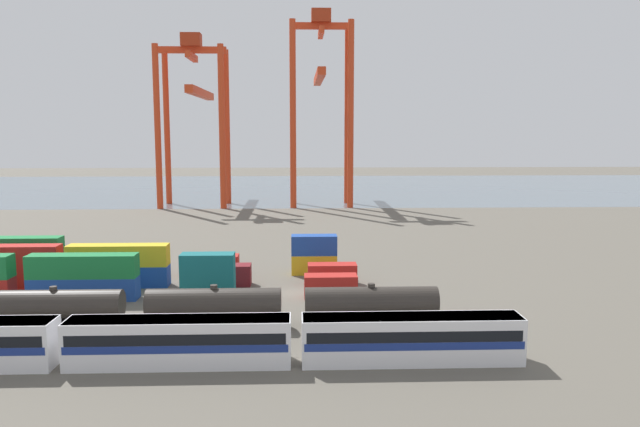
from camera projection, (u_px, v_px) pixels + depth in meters
ground_plane at (295, 236)px, 112.23m from camera, size 420.00×420.00×0.00m
harbour_water at (296, 188)px, 206.06m from camera, size 400.00×110.00×0.01m
passenger_train at (179, 340)px, 49.99m from camera, size 56.08×3.14×3.90m
freight_tank_row at (214, 308)px, 59.51m from camera, size 43.33×2.80×4.26m
shipping_container_2 at (84, 288)px, 69.59m from camera, size 12.10×2.44×2.60m
shipping_container_3 at (83, 266)px, 69.25m from camera, size 12.10×2.44×2.60m
shipping_container_4 at (208, 287)px, 70.10m from camera, size 6.04×2.44×2.60m
shipping_container_5 at (208, 265)px, 69.76m from camera, size 6.04×2.44×2.60m
shipping_container_6 at (331, 286)px, 70.61m from camera, size 6.04×2.44×2.60m
shipping_container_7 at (11, 277)px, 75.07m from camera, size 12.10×2.44×2.60m
shipping_container_8 at (9, 256)px, 74.72m from camera, size 12.10×2.44×2.60m
shipping_container_9 at (119, 276)px, 75.55m from camera, size 12.10×2.44×2.60m
shipping_container_10 at (118, 255)px, 75.20m from camera, size 12.10×2.44×2.60m
shipping_container_11 at (226, 275)px, 76.02m from camera, size 6.04×2.44×2.60m
shipping_container_12 at (332, 274)px, 76.50m from camera, size 6.04×2.44×2.60m
shipping_container_13 at (16, 266)px, 80.86m from camera, size 12.10×2.44×2.60m
shipping_container_14 at (15, 247)px, 80.52m from camera, size 12.10×2.44×2.60m
shipping_container_15 at (116, 266)px, 81.34m from camera, size 12.10×2.44×2.60m
shipping_container_16 at (216, 265)px, 81.82m from camera, size 6.04×2.44×2.60m
shipping_container_17 at (314, 264)px, 82.29m from camera, size 6.04×2.44×2.60m
shipping_container_18 at (314, 245)px, 81.95m from camera, size 6.04×2.44×2.60m
gantry_crane_west at (195, 104)px, 156.81m from camera, size 17.10×38.41×42.72m
gantry_crane_central at (321, 91)px, 157.22m from camera, size 15.71×37.36×48.65m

